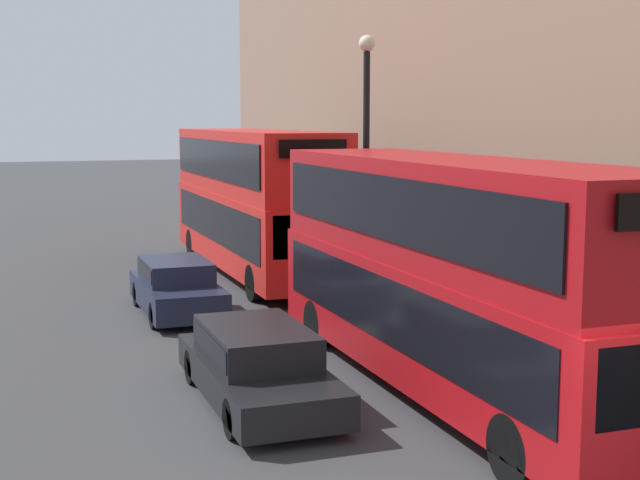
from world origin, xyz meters
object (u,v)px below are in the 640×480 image
car_dark_sedan (257,362)px  car_hatchback (177,286)px  bus_leading (452,265)px  bus_second_in_queue (254,196)px  pedestrian (439,281)px

car_dark_sedan → car_hatchback: (-0.00, 7.47, 0.02)m
bus_leading → car_hatchback: 8.93m
bus_second_in_queue → pedestrian: 7.89m
bus_leading → car_hatchback: size_ratio=2.61×
bus_second_in_queue → pedestrian: bearing=-68.7°
bus_second_in_queue → car_dark_sedan: 13.02m
car_dark_sedan → pedestrian: bearing=40.3°
car_hatchback → pedestrian: (6.20, -2.21, 0.13)m
car_dark_sedan → pedestrian: pedestrian is taller
car_dark_sedan → pedestrian: (6.20, 5.25, 0.14)m
bus_leading → bus_second_in_queue: size_ratio=0.97×
car_dark_sedan → car_hatchback: car_hatchback is taller
pedestrian → bus_second_in_queue: bearing=111.3°
car_dark_sedan → car_hatchback: 7.47m
bus_leading → pedestrian: bearing=64.6°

